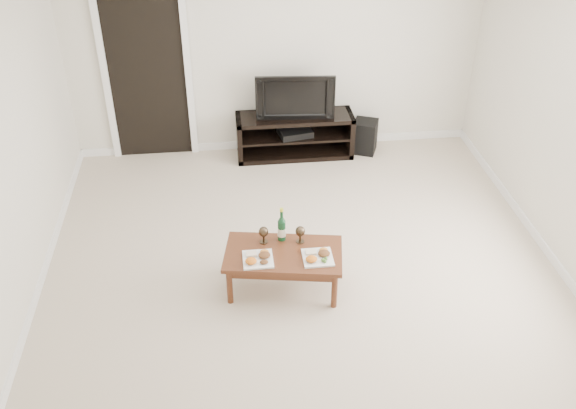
# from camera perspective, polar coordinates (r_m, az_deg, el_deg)

# --- Properties ---
(floor) EXTENTS (5.50, 5.50, 0.00)m
(floor) POSITION_cam_1_polar(r_m,az_deg,el_deg) (6.18, 1.47, -6.93)
(floor) COLOR beige
(floor) RESTS_ON ground
(back_wall) EXTENTS (5.00, 0.04, 2.60)m
(back_wall) POSITION_cam_1_polar(r_m,az_deg,el_deg) (7.93, -1.11, 13.58)
(back_wall) COLOR silver
(back_wall) RESTS_ON ground
(ceiling) EXTENTS (5.00, 5.50, 0.04)m
(ceiling) POSITION_cam_1_polar(r_m,az_deg,el_deg) (4.90, 1.93, 17.02)
(ceiling) COLOR white
(ceiling) RESTS_ON back_wall
(doorway) EXTENTS (0.90, 0.02, 2.05)m
(doorway) POSITION_cam_1_polar(r_m,az_deg,el_deg) (8.01, -12.37, 10.92)
(doorway) COLOR black
(doorway) RESTS_ON ground
(media_console) EXTENTS (1.46, 0.45, 0.55)m
(media_console) POSITION_cam_1_polar(r_m,az_deg,el_deg) (8.11, 0.60, 6.16)
(media_console) COLOR black
(media_console) RESTS_ON ground
(television) EXTENTS (0.96, 0.20, 0.55)m
(television) POSITION_cam_1_polar(r_m,az_deg,el_deg) (7.87, 0.62, 9.71)
(television) COLOR black
(television) RESTS_ON media_console
(av_receiver) EXTENTS (0.45, 0.37, 0.08)m
(av_receiver) POSITION_cam_1_polar(r_m,az_deg,el_deg) (8.08, 0.63, 6.44)
(av_receiver) COLOR black
(av_receiver) RESTS_ON media_console
(subwoofer) EXTENTS (0.37, 0.37, 0.42)m
(subwoofer) POSITION_cam_1_polar(r_m,az_deg,el_deg) (8.28, 6.85, 6.03)
(subwoofer) COLOR black
(subwoofer) RESTS_ON ground
(coffee_table) EXTENTS (1.15, 0.76, 0.42)m
(coffee_table) POSITION_cam_1_polar(r_m,az_deg,el_deg) (5.99, -0.41, -5.85)
(coffee_table) COLOR #582D18
(coffee_table) RESTS_ON ground
(plate_left) EXTENTS (0.27, 0.27, 0.07)m
(plate_left) POSITION_cam_1_polar(r_m,az_deg,el_deg) (5.75, -2.70, -4.70)
(plate_left) COLOR white
(plate_left) RESTS_ON coffee_table
(plate_right) EXTENTS (0.27, 0.27, 0.07)m
(plate_right) POSITION_cam_1_polar(r_m,az_deg,el_deg) (5.77, 2.66, -4.54)
(plate_right) COLOR white
(plate_right) RESTS_ON coffee_table
(wine_bottle) EXTENTS (0.07, 0.07, 0.35)m
(wine_bottle) POSITION_cam_1_polar(r_m,az_deg,el_deg) (5.91, -0.57, -1.75)
(wine_bottle) COLOR #0F391D
(wine_bottle) RESTS_ON coffee_table
(goblet_left) EXTENTS (0.09, 0.09, 0.17)m
(goblet_left) POSITION_cam_1_polar(r_m,az_deg,el_deg) (5.93, -2.18, -2.71)
(goblet_left) COLOR #3C2F20
(goblet_left) RESTS_ON coffee_table
(goblet_right) EXTENTS (0.09, 0.09, 0.17)m
(goblet_right) POSITION_cam_1_polar(r_m,az_deg,el_deg) (5.94, 1.09, -2.67)
(goblet_right) COLOR #3C2F20
(goblet_right) RESTS_ON coffee_table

